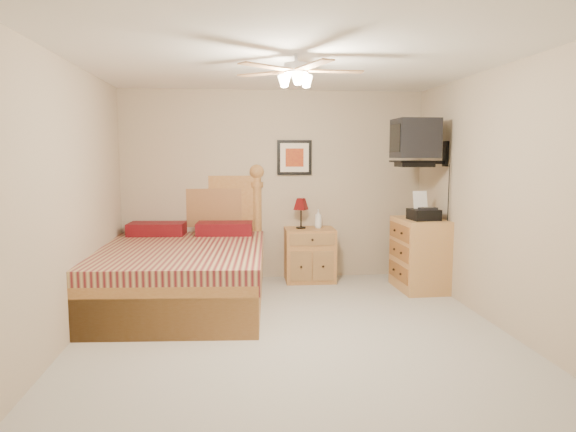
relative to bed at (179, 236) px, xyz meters
name	(u,v)px	position (x,y,z in m)	size (l,w,h in m)	color
floor	(293,334)	(1.14, -1.12, -0.77)	(4.50, 4.50, 0.00)	#A6A196
ceiling	(293,58)	(1.14, -1.12, 1.73)	(4.00, 4.50, 0.04)	white
wall_back	(274,185)	(1.14, 1.13, 0.48)	(4.00, 0.04, 2.50)	tan
wall_front	(348,244)	(1.14, -3.37, 0.48)	(4.00, 0.04, 2.50)	tan
wall_left	(63,203)	(-0.86, -1.12, 0.48)	(0.04, 4.50, 2.50)	tan
wall_right	(504,199)	(3.14, -1.12, 0.48)	(0.04, 4.50, 2.50)	tan
bed	(179,236)	(0.00, 0.00, 0.00)	(1.81, 2.37, 1.54)	#A56732
nightstand	(310,255)	(1.59, 0.88, -0.42)	(0.64, 0.48, 0.70)	#A25F33
table_lamp	(301,213)	(1.48, 0.91, 0.13)	(0.21, 0.21, 0.40)	#5A090A
lotion_bottle	(318,219)	(1.71, 0.92, 0.05)	(0.10, 0.10, 0.25)	white
framed_picture	(294,158)	(1.41, 1.11, 0.85)	(0.46, 0.04, 0.46)	black
dresser	(419,254)	(2.87, 0.31, -0.33)	(0.52, 0.75, 0.88)	#C28D40
fax_machine	(424,206)	(2.87, 0.20, 0.28)	(0.32, 0.34, 0.34)	black
magazine_lower	(412,215)	(2.85, 0.55, 0.13)	(0.22, 0.29, 0.03)	beige
magazine_upper	(413,213)	(2.88, 0.58, 0.15)	(0.19, 0.26, 0.02)	#9D9275
wall_tv	(427,142)	(2.89, 0.22, 1.04)	(0.56, 0.46, 0.58)	black
ceiling_fan	(296,71)	(1.14, -1.32, 1.59)	(1.14, 1.14, 0.28)	white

